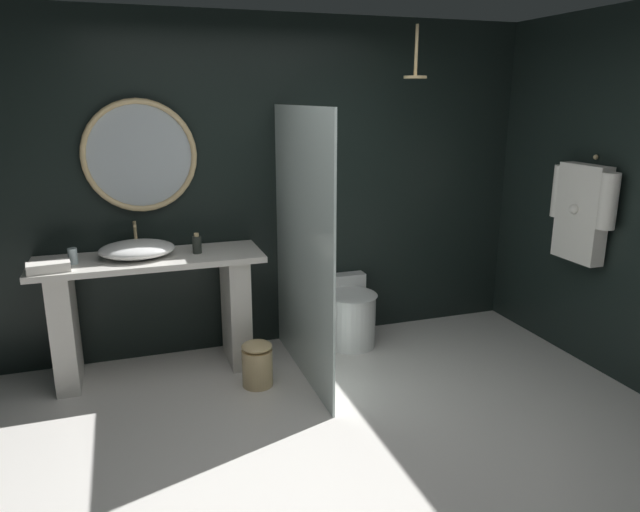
# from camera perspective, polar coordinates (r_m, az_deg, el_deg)

# --- Properties ---
(ground_plane) EXTENTS (5.76, 5.76, 0.00)m
(ground_plane) POSITION_cam_1_polar(r_m,az_deg,el_deg) (3.44, 1.38, -20.04)
(ground_plane) COLOR silver
(back_wall_panel) EXTENTS (4.80, 0.10, 2.60)m
(back_wall_panel) POSITION_cam_1_polar(r_m,az_deg,el_deg) (4.69, -6.52, 6.71)
(back_wall_panel) COLOR black
(back_wall_panel) RESTS_ON ground_plane
(side_wall_right) EXTENTS (0.10, 2.47, 2.60)m
(side_wall_right) POSITION_cam_1_polar(r_m,az_deg,el_deg) (4.80, 25.56, 5.51)
(side_wall_right) COLOR black
(side_wall_right) RESTS_ON ground_plane
(vanity_counter) EXTENTS (1.60, 0.55, 0.89)m
(vanity_counter) POSITION_cam_1_polar(r_m,az_deg,el_deg) (4.44, -15.96, -4.57)
(vanity_counter) COLOR silver
(vanity_counter) RESTS_ON ground_plane
(vessel_sink) EXTENTS (0.52, 0.43, 0.22)m
(vessel_sink) POSITION_cam_1_polar(r_m,az_deg,el_deg) (4.34, -17.40, 0.64)
(vessel_sink) COLOR white
(vessel_sink) RESTS_ON vanity_counter
(tumbler_cup) EXTENTS (0.06, 0.06, 0.11)m
(tumbler_cup) POSITION_cam_1_polar(r_m,az_deg,el_deg) (4.32, -22.95, -0.01)
(tumbler_cup) COLOR silver
(tumbler_cup) RESTS_ON vanity_counter
(soap_dispenser) EXTENTS (0.07, 0.07, 0.15)m
(soap_dispenser) POSITION_cam_1_polar(r_m,az_deg,el_deg) (4.34, -11.90, 1.13)
(soap_dispenser) COLOR #282D28
(soap_dispenser) RESTS_ON vanity_counter
(round_wall_mirror) EXTENTS (0.81, 0.04, 0.81)m
(round_wall_mirror) POSITION_cam_1_polar(r_m,az_deg,el_deg) (4.47, -17.14, 9.30)
(round_wall_mirror) COLOR #D6B77F
(shower_glass_panel) EXTENTS (0.02, 1.34, 1.94)m
(shower_glass_panel) POSITION_cam_1_polar(r_m,az_deg,el_deg) (4.12, -1.76, 0.87)
(shower_glass_panel) COLOR silver
(shower_glass_panel) RESTS_ON ground_plane
(rain_shower_head) EXTENTS (0.17, 0.17, 0.38)m
(rain_shower_head) POSITION_cam_1_polar(r_m,az_deg,el_deg) (4.59, 9.29, 17.43)
(rain_shower_head) COLOR #D6B77F
(hanging_bathrobe) EXTENTS (0.20, 0.60, 0.78)m
(hanging_bathrobe) POSITION_cam_1_polar(r_m,az_deg,el_deg) (4.72, 24.16, 4.24)
(hanging_bathrobe) COLOR #D6B77F
(toilet) EXTENTS (0.42, 0.59, 0.54)m
(toilet) POSITION_cam_1_polar(r_m,az_deg,el_deg) (4.87, 2.80, -5.50)
(toilet) COLOR white
(toilet) RESTS_ON ground_plane
(waste_bin) EXTENTS (0.22, 0.22, 0.33)m
(waste_bin) POSITION_cam_1_polar(r_m,az_deg,el_deg) (4.23, -6.13, -10.36)
(waste_bin) COLOR #D6B77F
(waste_bin) RESTS_ON ground_plane
(folded_hand_towel) EXTENTS (0.28, 0.17, 0.06)m
(folded_hand_towel) POSITION_cam_1_polar(r_m,az_deg,el_deg) (4.19, -24.95, -0.98)
(folded_hand_towel) COLOR silver
(folded_hand_towel) RESTS_ON vanity_counter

